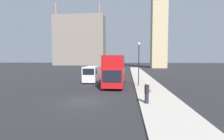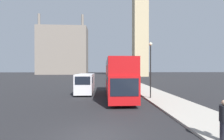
% 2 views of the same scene
% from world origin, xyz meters
% --- Properties ---
extents(ground_plane, '(300.00, 300.00, 0.00)m').
position_xyz_m(ground_plane, '(0.00, 0.00, 0.00)').
color(ground_plane, black).
extents(building_block_distant, '(29.53, 11.81, 35.50)m').
position_xyz_m(building_block_distant, '(-24.50, 87.56, 14.60)').
color(building_block_distant, slate).
rests_on(building_block_distant, ground_plane).
extents(red_double_decker_bus, '(2.63, 11.36, 4.30)m').
position_xyz_m(red_double_decker_bus, '(2.15, 10.52, 2.42)').
color(red_double_decker_bus, '#B71114').
rests_on(red_double_decker_bus, ground_plane).
extents(white_van, '(2.11, 5.47, 2.58)m').
position_xyz_m(white_van, '(-1.90, 12.98, 1.38)').
color(white_van, silver).
rests_on(white_van, ground_plane).
extents(street_lamp, '(0.36, 0.36, 5.94)m').
position_xyz_m(street_lamp, '(5.53, 8.88, 4.03)').
color(street_lamp, black).
rests_on(street_lamp, sidewalk_strip).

